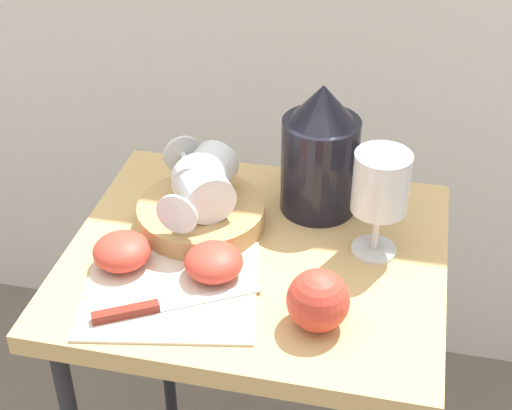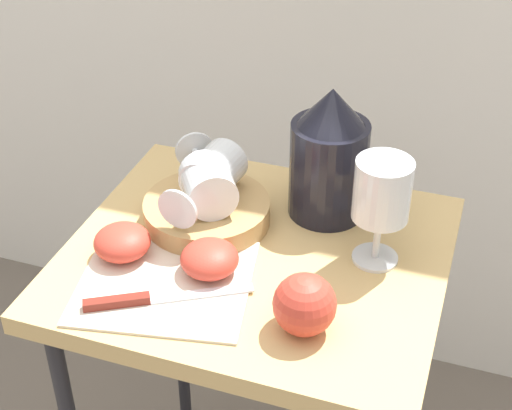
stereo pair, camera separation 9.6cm
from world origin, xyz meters
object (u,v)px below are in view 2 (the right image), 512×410
object	(u,v)px
knife	(144,299)
wine_glass_tipped_near	(212,174)
table	(256,295)
pitcher	(329,165)
wine_glass_upright	(382,196)
basket_tray	(207,212)
wine_glass_tipped_far	(207,183)
apple_half_left	(122,242)
apple_whole	(305,304)
apple_half_right	(210,259)

from	to	relation	value
knife	wine_glass_tipped_near	bearing A→B (deg)	87.30
table	knife	size ratio (longest dim) A/B	3.65
pitcher	wine_glass_tipped_near	world-z (taller)	pitcher
wine_glass_upright	knife	distance (m)	0.34
table	wine_glass_upright	xyz separation A→B (m)	(0.16, 0.04, 0.19)
basket_tray	wine_glass_upright	bearing A→B (deg)	-1.81
table	basket_tray	bearing A→B (deg)	153.49
wine_glass_tipped_far	apple_half_left	bearing A→B (deg)	-126.96
wine_glass_tipped_near	wine_glass_tipped_far	bearing A→B (deg)	-82.57
apple_half_left	wine_glass_tipped_near	bearing A→B (deg)	59.74
basket_tray	knife	bearing A→B (deg)	-92.54
wine_glass_tipped_near	knife	size ratio (longest dim) A/B	0.78
wine_glass_tipped_near	apple_whole	world-z (taller)	wine_glass_tipped_near
apple_half_left	knife	size ratio (longest dim) A/B	0.40
table	pitcher	world-z (taller)	pitcher
wine_glass_tipped_far	apple_half_right	xyz separation A→B (m)	(0.04, -0.11, -0.05)
wine_glass_upright	wine_glass_tipped_near	size ratio (longest dim) A/B	1.02
pitcher	apple_half_left	distance (m)	0.32
table	pitcher	size ratio (longest dim) A/B	3.55
basket_tray	wine_glass_tipped_far	size ratio (longest dim) A/B	1.20
table	apple_half_left	size ratio (longest dim) A/B	9.15
wine_glass_tipped_near	apple_half_right	size ratio (longest dim) A/B	1.96
apple_half_left	table	bearing A→B (deg)	22.26
pitcher	apple_half_left	size ratio (longest dim) A/B	2.58
apple_half_right	knife	bearing A→B (deg)	-124.16
wine_glass_upright	apple_half_left	size ratio (longest dim) A/B	2.00
apple_half_left	apple_whole	bearing A→B (deg)	-11.59
wine_glass_tipped_near	apple_half_right	distance (m)	0.15
wine_glass_upright	apple_half_right	bearing A→B (deg)	-153.21
knife	table	bearing A→B (deg)	56.12
table	wine_glass_tipped_near	xyz separation A→B (m)	(-0.09, 0.07, 0.15)
wine_glass_tipped_near	pitcher	bearing A→B (deg)	21.32
wine_glass_tipped_far	knife	xyz separation A→B (m)	(-0.01, -0.19, -0.06)
basket_tray	wine_glass_upright	world-z (taller)	wine_glass_upright
apple_half_right	knife	size ratio (longest dim) A/B	0.40
basket_tray	pitcher	distance (m)	0.19
basket_tray	apple_half_left	xyz separation A→B (m)	(-0.08, -0.12, 0.01)
pitcher	apple_half_left	world-z (taller)	pitcher
pitcher	apple_half_left	bearing A→B (deg)	-140.19
basket_tray	pitcher	xyz separation A→B (m)	(0.16, 0.08, 0.06)
wine_glass_tipped_near	knife	distance (m)	0.23
wine_glass_tipped_far	apple_half_left	xyz separation A→B (m)	(-0.08, -0.11, -0.05)
pitcher	knife	distance (m)	0.34
table	apple_half_left	world-z (taller)	apple_half_left
wine_glass_tipped_far	basket_tray	bearing A→B (deg)	135.17
apple_whole	knife	world-z (taller)	apple_whole
apple_whole	apple_half_right	bearing A→B (deg)	157.63
wine_glass_tipped_near	apple_half_left	bearing A→B (deg)	-120.26
basket_tray	apple_whole	world-z (taller)	apple_whole
table	apple_whole	bearing A→B (deg)	-50.20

